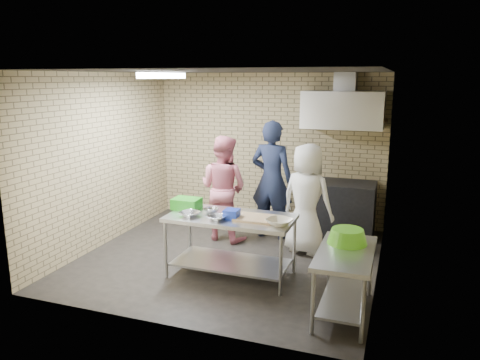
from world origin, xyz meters
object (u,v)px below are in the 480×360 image
stove (338,208)px  bottle_green (372,115)px  prep_table (231,246)px  woman_white (307,199)px  blue_tub (232,214)px  man_navy (272,180)px  woman_pink (223,188)px  green_crate (187,204)px  side_counter (344,282)px  green_basin (347,236)px

stove → bottle_green: bearing=28.1°
prep_table → bottle_green: size_ratio=11.09×
bottle_green → woman_white: (-0.79, -1.26, -1.18)m
prep_table → blue_tub: size_ratio=9.00×
man_navy → woman_white: (0.68, -0.49, -0.14)m
stove → woman_pink: woman_pink is taller
woman_pink → green_crate: bearing=98.0°
blue_tub → bottle_green: (1.51, 2.54, 1.12)m
green_crate → bottle_green: size_ratio=2.46×
bottle_green → blue_tub: bearing=-120.8°
side_counter → blue_tub: (-1.51, 0.45, 0.52)m
prep_table → stove: size_ratio=1.39×
blue_tub → woman_white: woman_white is taller
stove → green_crate: green_crate is taller
green_basin → woman_white: size_ratio=0.27×
blue_tub → green_crate: bearing=163.7°
side_counter → green_crate: 2.42m
prep_table → green_crate: green_crate is taller
green_crate → side_counter: bearing=-16.5°
woman_white → bottle_green: bearing=-105.0°
side_counter → bottle_green: 3.41m
stove → green_basin: size_ratio=2.61×
man_navy → woman_pink: bearing=31.7°
green_crate → stove: bearing=49.0°
green_basin → man_navy: (-1.45, 1.97, 0.14)m
side_counter → woman_white: 1.96m
prep_table → woman_pink: 1.53m
green_basin → woman_pink: bearing=143.2°
green_crate → bottle_green: bottle_green is taller
green_basin → stove: bearing=99.8°
green_crate → green_basin: bearing=-10.6°
prep_table → side_counter: 1.66m
green_crate → green_basin: (2.24, -0.42, -0.07)m
woman_pink → green_basin: bearing=154.7°
green_crate → green_basin: size_ratio=0.80×
prep_table → man_navy: bearing=87.0°
green_crate → blue_tub: (0.75, -0.22, -0.01)m
side_counter → green_basin: 0.52m
bottle_green → woman_pink: size_ratio=0.09×
blue_tub → man_navy: bearing=88.8°
side_counter → green_crate: green_crate is taller
prep_table → stove: bearing=63.2°
woman_pink → woman_white: bearing=-174.4°
blue_tub → green_basin: (1.49, -0.20, -0.06)m
blue_tub → woman_white: bearing=60.6°
blue_tub → bottle_green: bearing=59.2°
bottle_green → green_basin: bearing=-90.4°
green_crate → green_basin: 2.28m
green_basin → man_navy: man_navy is taller
blue_tub → stove: bearing=65.2°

